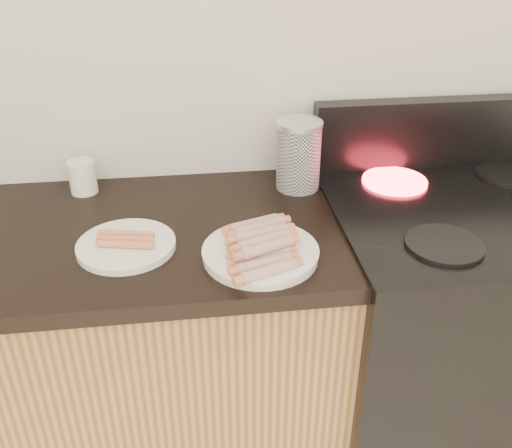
{
  "coord_description": "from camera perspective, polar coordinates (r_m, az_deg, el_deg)",
  "views": [
    {
      "loc": [
        0.04,
        0.46,
        1.61
      ],
      "look_at": [
        0.19,
        1.62,
        0.94
      ],
      "focal_mm": 40.0,
      "sensor_mm": 36.0,
      "label": 1
    }
  ],
  "objects": [
    {
      "name": "canister",
      "position": [
        1.57,
        4.27,
        6.89
      ],
      "size": [
        0.12,
        0.12,
        0.19
      ],
      "rotation": [
        0.0,
        0.0,
        0.43
      ],
      "color": "white",
      "rests_on": "counter_slab"
    },
    {
      "name": "plain_sausages",
      "position": [
        1.35,
        -12.93,
        -1.48
      ],
      "size": [
        0.12,
        0.09,
        0.02
      ],
      "rotation": [
        0.0,
        0.0,
        -0.21
      ],
      "color": "tan",
      "rests_on": "side_plate"
    },
    {
      "name": "wall_back",
      "position": [
        1.57,
        -9.04,
        18.2
      ],
      "size": [
        4.0,
        0.04,
        2.6
      ],
      "primitive_type": "cube",
      "color": "silver",
      "rests_on": "ground"
    },
    {
      "name": "stove_panel",
      "position": [
        1.78,
        18.02,
        8.72
      ],
      "size": [
        0.76,
        0.06,
        0.2
      ],
      "primitive_type": "cube",
      "color": "black",
      "rests_on": "stove"
    },
    {
      "name": "stove",
      "position": [
        1.83,
        18.82,
        -11.06
      ],
      "size": [
        0.76,
        0.65,
        0.91
      ],
      "color": "black",
      "rests_on": "floor"
    },
    {
      "name": "mug",
      "position": [
        1.63,
        -16.96,
        4.52
      ],
      "size": [
        0.1,
        0.1,
        0.09
      ],
      "primitive_type": "cylinder",
      "rotation": [
        0.0,
        0.0,
        0.42
      ],
      "color": "white",
      "rests_on": "counter_slab"
    },
    {
      "name": "burner_near_left",
      "position": [
        1.38,
        18.32,
        -1.97
      ],
      "size": [
        0.18,
        0.18,
        0.01
      ],
      "primitive_type": "cylinder",
      "color": "black",
      "rests_on": "stove"
    },
    {
      "name": "hotdog_pile",
      "position": [
        1.27,
        0.45,
        -1.92
      ],
      "size": [
        0.13,
        0.26,
        0.05
      ],
      "rotation": [
        0.0,
        0.0,
        0.31
      ],
      "color": "#A53B30",
      "rests_on": "main_plate"
    },
    {
      "name": "burner_far_left",
      "position": [
        1.65,
        13.69,
        4.18
      ],
      "size": [
        0.18,
        0.18,
        0.01
      ],
      "primitive_type": "cylinder",
      "color": "#FF1E2D",
      "rests_on": "stove"
    },
    {
      "name": "side_plate",
      "position": [
        1.35,
        -12.84,
        -2.11
      ],
      "size": [
        0.29,
        0.29,
        0.02
      ],
      "primitive_type": "cylinder",
      "rotation": [
        0.0,
        0.0,
        -0.3
      ],
      "color": "white",
      "rests_on": "counter_slab"
    },
    {
      "name": "burner_far_right",
      "position": [
        1.8,
        23.93,
        4.53
      ],
      "size": [
        0.18,
        0.18,
        0.01
      ],
      "primitive_type": "cylinder",
      "color": "black",
      "rests_on": "stove"
    },
    {
      "name": "main_plate",
      "position": [
        1.29,
        0.45,
        -3.04
      ],
      "size": [
        0.34,
        0.34,
        0.02
      ],
      "primitive_type": "cylinder",
      "rotation": [
        0.0,
        0.0,
        -0.38
      ],
      "color": "white",
      "rests_on": "counter_slab"
    }
  ]
}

